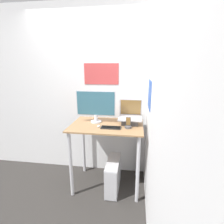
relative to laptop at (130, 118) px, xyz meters
The scene contains 10 objects.
ground_plane 1.15m from the laptop, 125.98° to the right, with size 12.00×12.00×0.00m, color #2D2B28.
wall_back 0.53m from the laptop, 133.17° to the left, with size 6.00×0.06×2.60m.
wall_side_right 0.57m from the laptop, 58.43° to the right, with size 0.06×6.00×2.60m.
desk 0.41m from the laptop, 163.70° to the right, with size 0.97×0.67×0.94m.
laptop is the anchor object (origin of this frame).
monitor 0.50m from the laptop, behind, with size 0.55×0.15×0.45m.
keyboard 0.33m from the laptop, 136.73° to the right, with size 0.26×0.11×0.02m.
mouse 0.45m from the laptop, 153.67° to the right, with size 0.03×0.05×0.02m.
cell_phone 0.19m from the laptop, 95.39° to the right, with size 0.09×0.09×0.15m.
computer_tower 0.84m from the laptop, 141.86° to the right, with size 0.17×0.52×0.43m.
Camera 1 is at (0.39, -1.88, 1.71)m, focal length 28.00 mm.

